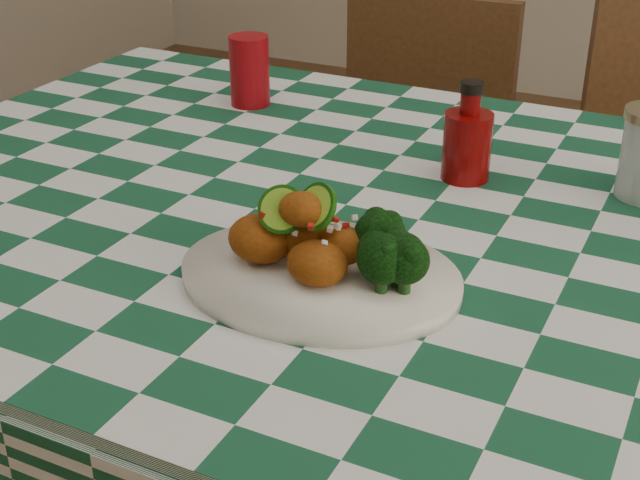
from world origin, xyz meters
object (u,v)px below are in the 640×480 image
at_px(dining_table, 405,457).
at_px(fried_chicken_pile, 305,230).
at_px(ketchup_bottle, 468,131).
at_px(red_tumbler, 249,71).
at_px(wooden_chair_left, 397,205).
at_px(plate, 320,277).

xyz_separation_m(dining_table, fried_chicken_pile, (-0.06, -0.20, 0.46)).
bearing_deg(ketchup_bottle, red_tumbler, 161.34).
relative_size(red_tumbler, ketchup_bottle, 0.84).
xyz_separation_m(dining_table, red_tumbler, (-0.42, 0.30, 0.45)).
bearing_deg(red_tumbler, wooden_chair_left, 75.03).
xyz_separation_m(plate, wooden_chair_left, (-0.27, 0.93, -0.36)).
distance_m(plate, fried_chicken_pile, 0.06).
height_order(plate, ketchup_bottle, ketchup_bottle).
xyz_separation_m(ketchup_bottle, wooden_chair_left, (-0.32, 0.58, -0.42)).
bearing_deg(wooden_chair_left, fried_chicken_pile, -76.02).
xyz_separation_m(plate, red_tumbler, (-0.38, 0.50, 0.05)).
distance_m(fried_chicken_pile, red_tumbler, 0.62).
xyz_separation_m(dining_table, wooden_chair_left, (-0.31, 0.73, 0.04)).
bearing_deg(plate, red_tumbler, 127.20).
height_order(plate, wooden_chair_left, wooden_chair_left).
xyz_separation_m(plate, ketchup_bottle, (0.05, 0.36, 0.06)).
bearing_deg(fried_chicken_pile, red_tumbler, 125.89).
relative_size(dining_table, wooden_chair_left, 1.91).
height_order(red_tumbler, ketchup_bottle, ketchup_bottle).
xyz_separation_m(plate, fried_chicken_pile, (-0.02, 0.00, 0.05)).
bearing_deg(wooden_chair_left, ketchup_bottle, -62.02).
bearing_deg(red_tumbler, fried_chicken_pile, -54.11).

